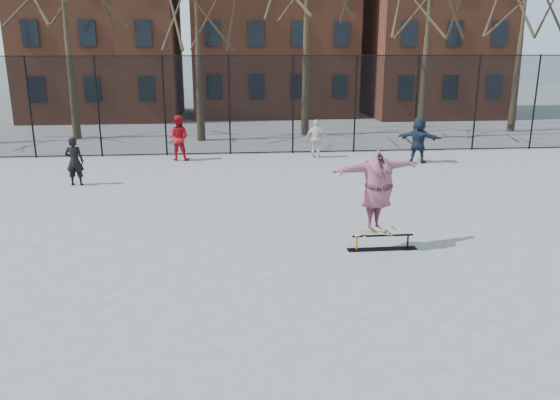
{
  "coord_description": "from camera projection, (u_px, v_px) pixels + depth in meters",
  "views": [
    {
      "loc": [
        -1.42,
        -9.4,
        4.35
      ],
      "look_at": [
        -0.41,
        1.5,
        1.24
      ],
      "focal_mm": 35.0,
      "sensor_mm": 36.0,
      "label": 1
    }
  ],
  "objects": [
    {
      "name": "skater",
      "position": [
        377.0,
        192.0,
        11.7
      ],
      "size": [
        2.22,
        1.28,
        1.75
      ],
      "primitive_type": "imported",
      "rotation": [
        0.0,
        0.0,
        0.34
      ],
      "color": "#4D3B95",
      "rests_on": "skateboard"
    },
    {
      "name": "rowhouses",
      "position": [
        261.0,
        17.0,
        33.63
      ],
      "size": [
        29.0,
        7.0,
        13.0
      ],
      "color": "brown",
      "rests_on": "ground"
    },
    {
      "name": "bystander_white",
      "position": [
        316.0,
        139.0,
        21.78
      ],
      "size": [
        0.97,
        0.63,
        1.53
      ],
      "primitive_type": "imported",
      "rotation": [
        0.0,
        0.0,
        2.82
      ],
      "color": "silver",
      "rests_on": "ground"
    },
    {
      "name": "bystander_black",
      "position": [
        75.0,
        161.0,
        17.42
      ],
      "size": [
        0.59,
        0.41,
        1.57
      ],
      "primitive_type": "imported",
      "rotation": [
        0.0,
        0.0,
        3.08
      ],
      "color": "black",
      "rests_on": "ground"
    },
    {
      "name": "fence",
      "position": [
        263.0,
        104.0,
        22.2
      ],
      "size": [
        34.03,
        0.07,
        4.0
      ],
      "color": "black",
      "rests_on": "ground"
    },
    {
      "name": "bystander_red",
      "position": [
        178.0,
        138.0,
        21.26
      ],
      "size": [
        0.97,
        0.82,
        1.76
      ],
      "primitive_type": "imported",
      "rotation": [
        0.0,
        0.0,
        2.94
      ],
      "color": "#B10F17",
      "rests_on": "ground"
    },
    {
      "name": "bystander_navy",
      "position": [
        419.0,
        140.0,
        20.79
      ],
      "size": [
        1.69,
        1.24,
        1.77
      ],
      "primitive_type": "imported",
      "rotation": [
        0.0,
        0.0,
        2.65
      ],
      "color": "#1B2436",
      "rests_on": "ground"
    },
    {
      "name": "ground",
      "position": [
        309.0,
        284.0,
        10.31
      ],
      "size": [
        100.0,
        100.0,
        0.0
      ],
      "primitive_type": "plane",
      "color": "slate"
    },
    {
      "name": "skateboard",
      "position": [
        375.0,
        233.0,
        11.95
      ],
      "size": [
        0.81,
        0.19,
        0.1
      ],
      "primitive_type": null,
      "color": "#9F773F",
      "rests_on": "skate_rail"
    },
    {
      "name": "skate_rail",
      "position": [
        382.0,
        244.0,
        12.04
      ],
      "size": [
        1.55,
        0.24,
        0.34
      ],
      "color": "black",
      "rests_on": "ground"
    }
  ]
}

